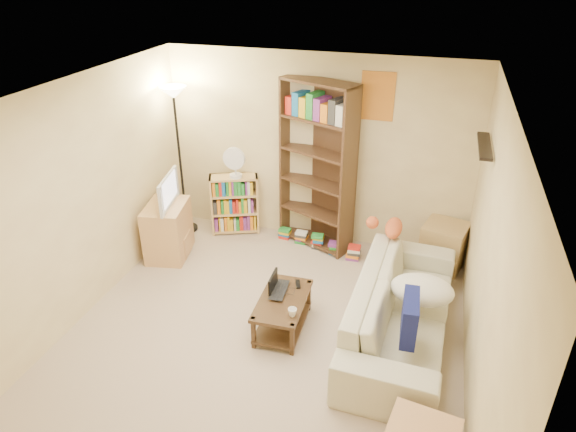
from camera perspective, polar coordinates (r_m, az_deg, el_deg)
The scene contains 18 objects.
room at distance 4.57m, azimuth -3.29°, elevation 2.19°, with size 4.50×4.54×2.52m.
sofa at distance 5.39m, azimuth 12.49°, elevation -10.11°, with size 1.01×2.37×0.68m, color beige.
navy_pillow at distance 4.80m, azimuth 13.36°, elevation -10.92°, with size 0.45×0.13×0.40m, color navy.
cream_blanket at distance 5.29m, azimuth 14.66°, elevation -7.95°, with size 0.63×0.45×0.27m, color silver.
tabby_cat at distance 5.94m, azimuth 11.25°, elevation -1.20°, with size 0.54×0.21×0.18m.
coffee_table at distance 5.44m, azimuth -0.61°, elevation -10.37°, with size 0.49×0.86×0.37m.
laptop at distance 5.44m, azimuth -0.42°, elevation -8.35°, with size 0.27×0.40×0.03m, color black.
laptop_screen at distance 5.41m, azimuth -1.68°, elevation -7.32°, with size 0.01×0.28×0.19m, color white.
mug at distance 5.11m, azimuth 0.49°, elevation -10.65°, with size 0.10×0.10×0.08m, color white.
tv_remote at distance 5.55m, azimuth 1.10°, elevation -7.57°, with size 0.05×0.15×0.02m, color black.
tv_stand at distance 6.78m, azimuth -13.20°, elevation -1.56°, with size 0.48×0.67×0.71m, color tan.
television at distance 6.54m, azimuth -13.72°, elevation 2.73°, with size 0.23×0.71×0.41m, color black.
tall_bookshelf at distance 6.54m, azimuth 3.25°, elevation 5.90°, with size 1.04×0.69×2.21m.
short_bookshelf at distance 7.18m, azimuth -5.94°, elevation 1.33°, with size 0.71×0.49×0.84m.
desk_fan at distance 6.86m, azimuth -5.97°, elevation 6.03°, with size 0.30×0.17×0.43m.
floor_lamp at distance 6.88m, azimuth -12.37°, elevation 10.53°, with size 0.35×0.35×2.05m.
side_table at distance 6.70m, azimuth 16.88°, elevation -3.15°, with size 0.50×0.50×0.57m, color tan.
book_stacks at distance 6.87m, azimuth 3.51°, elevation -2.97°, with size 1.18×0.40×0.21m.
Camera 1 is at (1.44, -3.87, 3.58)m, focal length 32.00 mm.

